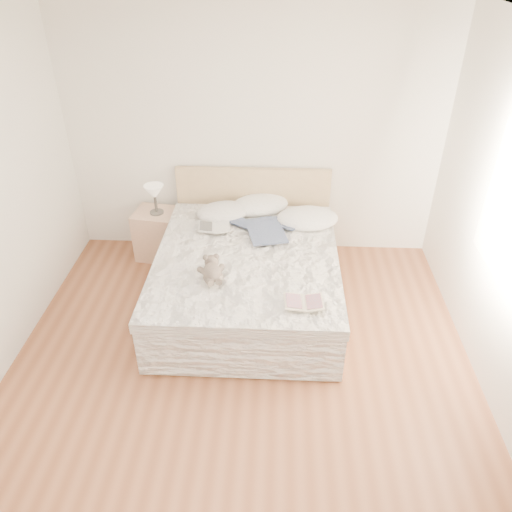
# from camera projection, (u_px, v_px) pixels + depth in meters

# --- Properties ---
(floor) EXTENTS (4.00, 4.50, 0.00)m
(floor) POSITION_uv_depth(u_px,v_px,m) (239.00, 388.00, 4.11)
(floor) COLOR brown
(floor) RESTS_ON ground
(ceiling) EXTENTS (4.00, 4.50, 0.00)m
(ceiling) POSITION_uv_depth(u_px,v_px,m) (229.00, 36.00, 2.62)
(ceiling) COLOR white
(ceiling) RESTS_ON ground
(wall_back) EXTENTS (4.00, 0.02, 2.70)m
(wall_back) POSITION_uv_depth(u_px,v_px,m) (253.00, 135.00, 5.24)
(wall_back) COLOR white
(wall_back) RESTS_ON ground
(bed) EXTENTS (1.72, 2.14, 1.00)m
(bed) POSITION_uv_depth(u_px,v_px,m) (248.00, 274.00, 4.94)
(bed) COLOR tan
(bed) RESTS_ON floor
(nightstand) EXTENTS (0.50, 0.46, 0.56)m
(nightstand) POSITION_uv_depth(u_px,v_px,m) (158.00, 234.00, 5.64)
(nightstand) COLOR tan
(nightstand) RESTS_ON floor
(table_lamp) EXTENTS (0.22, 0.22, 0.33)m
(table_lamp) POSITION_uv_depth(u_px,v_px,m) (154.00, 193.00, 5.33)
(table_lamp) COLOR #49443F
(table_lamp) RESTS_ON nightstand
(pillow_left) EXTENTS (0.67, 0.56, 0.17)m
(pillow_left) POSITION_uv_depth(u_px,v_px,m) (223.00, 212.00, 5.32)
(pillow_left) COLOR white
(pillow_left) RESTS_ON bed
(pillow_middle) EXTENTS (0.74, 0.62, 0.19)m
(pillow_middle) POSITION_uv_depth(u_px,v_px,m) (260.00, 205.00, 5.45)
(pillow_middle) COLOR white
(pillow_middle) RESTS_ON bed
(pillow_right) EXTENTS (0.68, 0.51, 0.19)m
(pillow_right) POSITION_uv_depth(u_px,v_px,m) (308.00, 218.00, 5.20)
(pillow_right) COLOR white
(pillow_right) RESTS_ON bed
(blouse) EXTENTS (0.68, 0.71, 0.02)m
(blouse) POSITION_uv_depth(u_px,v_px,m) (266.00, 231.00, 5.01)
(blouse) COLOR #364262
(blouse) RESTS_ON bed
(photo_book) EXTENTS (0.36, 0.27, 0.03)m
(photo_book) POSITION_uv_depth(u_px,v_px,m) (214.00, 228.00, 5.06)
(photo_book) COLOR silver
(photo_book) RESTS_ON bed
(childrens_book) EXTENTS (0.34, 0.24, 0.02)m
(childrens_book) POSITION_uv_depth(u_px,v_px,m) (304.00, 303.00, 4.05)
(childrens_book) COLOR beige
(childrens_book) RESTS_ON bed
(teddy_bear) EXTENTS (0.28, 0.34, 0.16)m
(teddy_bear) POSITION_uv_depth(u_px,v_px,m) (212.00, 278.00, 4.30)
(teddy_bear) COLOR #63564B
(teddy_bear) RESTS_ON bed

